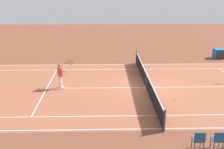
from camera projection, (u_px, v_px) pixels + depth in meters
The scene contains 9 objects.
ground_plane at pixel (146, 87), 18.51m from camera, with size 60.00×60.00×0.00m, color brown.
court_slab at pixel (146, 87), 18.51m from camera, with size 24.20×11.40×0.00m, color #935138.
court_line_markings at pixel (146, 87), 18.51m from camera, with size 23.85×11.05×0.01m.
tennis_net at pixel (146, 80), 18.36m from camera, with size 0.10×11.70×1.08m.
tennis_player_near at pixel (61, 74), 18.13m from camera, with size 0.94×0.92×1.70m.
tennis_ball at pixel (175, 99), 16.53m from camera, with size 0.07×0.07×0.07m, color #CCE01E.
spectator_chair_3 at pixel (218, 139), 11.39m from camera, with size 0.44×0.44×0.88m.
spectator_chair_4 at pixel (199, 139), 11.37m from camera, with size 0.44×0.44×0.88m.
equipment_cart_tarped at pixel (221, 53), 25.59m from camera, with size 1.25×0.84×0.85m.
Camera 1 is at (2.66, 17.31, 6.46)m, focal length 45.87 mm.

